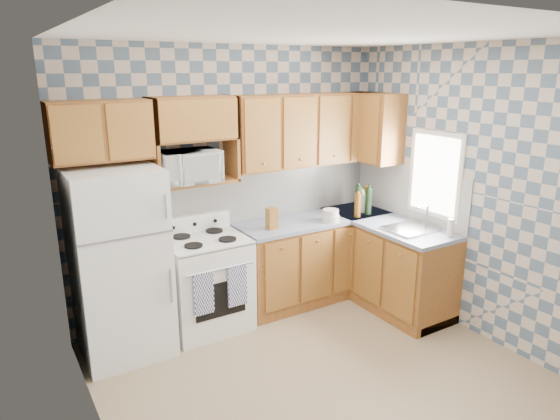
% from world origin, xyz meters
% --- Properties ---
extents(floor, '(3.40, 3.40, 0.00)m').
position_xyz_m(floor, '(0.00, 0.00, 0.00)').
color(floor, '#8D7356').
rests_on(floor, ground).
extents(back_wall, '(3.40, 0.02, 2.70)m').
position_xyz_m(back_wall, '(0.00, 1.60, 1.35)').
color(back_wall, slate).
rests_on(back_wall, ground).
extents(right_wall, '(0.02, 3.20, 2.70)m').
position_xyz_m(right_wall, '(1.70, 0.00, 1.35)').
color(right_wall, slate).
rests_on(right_wall, ground).
extents(backsplash_back, '(2.60, 0.02, 0.56)m').
position_xyz_m(backsplash_back, '(0.40, 1.59, 1.20)').
color(backsplash_back, white).
rests_on(backsplash_back, back_wall).
extents(backsplash_right, '(0.02, 1.60, 0.56)m').
position_xyz_m(backsplash_right, '(1.69, 0.80, 1.20)').
color(backsplash_right, white).
rests_on(backsplash_right, right_wall).
extents(refrigerator, '(0.75, 0.70, 1.68)m').
position_xyz_m(refrigerator, '(-1.27, 1.25, 0.84)').
color(refrigerator, white).
rests_on(refrigerator, floor).
extents(stove_body, '(0.76, 0.65, 0.90)m').
position_xyz_m(stove_body, '(-0.47, 1.28, 0.45)').
color(stove_body, white).
rests_on(stove_body, floor).
extents(cooktop, '(0.76, 0.65, 0.02)m').
position_xyz_m(cooktop, '(-0.47, 1.28, 0.91)').
color(cooktop, silver).
rests_on(cooktop, stove_body).
extents(backguard, '(0.76, 0.08, 0.17)m').
position_xyz_m(backguard, '(-0.47, 1.55, 1.00)').
color(backguard, white).
rests_on(backguard, cooktop).
extents(dish_towel_left, '(0.19, 0.02, 0.40)m').
position_xyz_m(dish_towel_left, '(-0.64, 0.93, 0.53)').
color(dish_towel_left, navy).
rests_on(dish_towel_left, stove_body).
extents(dish_towel_right, '(0.19, 0.02, 0.40)m').
position_xyz_m(dish_towel_right, '(-0.31, 0.93, 0.53)').
color(dish_towel_right, navy).
rests_on(dish_towel_right, stove_body).
extents(base_cabinets_back, '(1.75, 0.60, 0.88)m').
position_xyz_m(base_cabinets_back, '(0.82, 1.30, 0.44)').
color(base_cabinets_back, brown).
rests_on(base_cabinets_back, floor).
extents(base_cabinets_right, '(0.60, 1.60, 0.88)m').
position_xyz_m(base_cabinets_right, '(1.40, 0.80, 0.44)').
color(base_cabinets_right, brown).
rests_on(base_cabinets_right, floor).
extents(countertop_back, '(1.77, 0.63, 0.04)m').
position_xyz_m(countertop_back, '(0.82, 1.30, 0.90)').
color(countertop_back, slate).
rests_on(countertop_back, base_cabinets_back).
extents(countertop_right, '(0.63, 1.60, 0.04)m').
position_xyz_m(countertop_right, '(1.40, 0.80, 0.90)').
color(countertop_right, slate).
rests_on(countertop_right, base_cabinets_right).
extents(upper_cabinets_back, '(1.75, 0.33, 0.74)m').
position_xyz_m(upper_cabinets_back, '(0.82, 1.44, 1.85)').
color(upper_cabinets_back, brown).
rests_on(upper_cabinets_back, back_wall).
extents(upper_cabinets_fridge, '(0.82, 0.33, 0.50)m').
position_xyz_m(upper_cabinets_fridge, '(-1.29, 1.44, 1.97)').
color(upper_cabinets_fridge, brown).
rests_on(upper_cabinets_fridge, back_wall).
extents(upper_cabinets_right, '(0.33, 0.70, 0.74)m').
position_xyz_m(upper_cabinets_right, '(1.53, 1.25, 1.85)').
color(upper_cabinets_right, brown).
rests_on(upper_cabinets_right, right_wall).
extents(microwave_shelf, '(0.80, 0.33, 0.03)m').
position_xyz_m(microwave_shelf, '(-0.47, 1.44, 1.44)').
color(microwave_shelf, brown).
rests_on(microwave_shelf, back_wall).
extents(microwave, '(0.55, 0.38, 0.30)m').
position_xyz_m(microwave, '(-0.54, 1.38, 1.60)').
color(microwave, white).
rests_on(microwave, microwave_shelf).
extents(sink, '(0.48, 0.40, 0.03)m').
position_xyz_m(sink, '(1.40, 0.45, 0.93)').
color(sink, '#B7B7BC').
rests_on(sink, countertop_right).
extents(window, '(0.02, 0.66, 0.86)m').
position_xyz_m(window, '(1.69, 0.45, 1.45)').
color(window, silver).
rests_on(window, right_wall).
extents(bottle_0, '(0.07, 0.07, 0.32)m').
position_xyz_m(bottle_0, '(1.30, 1.16, 1.08)').
color(bottle_0, black).
rests_on(bottle_0, countertop_back).
extents(bottle_1, '(0.07, 0.07, 0.30)m').
position_xyz_m(bottle_1, '(1.40, 1.10, 1.07)').
color(bottle_1, black).
rests_on(bottle_1, countertop_back).
extents(bottle_2, '(0.07, 0.07, 0.28)m').
position_xyz_m(bottle_2, '(1.45, 1.20, 1.06)').
color(bottle_2, '#5F3B0E').
rests_on(bottle_2, countertop_back).
extents(bottle_3, '(0.07, 0.07, 0.26)m').
position_xyz_m(bottle_3, '(1.23, 1.08, 1.05)').
color(bottle_3, '#5F3B0E').
rests_on(bottle_3, countertop_back).
extents(knife_block, '(0.10, 0.10, 0.21)m').
position_xyz_m(knife_block, '(0.23, 1.20, 1.03)').
color(knife_block, brown).
rests_on(knife_block, countertop_back).
extents(electric_kettle, '(0.16, 0.16, 0.20)m').
position_xyz_m(electric_kettle, '(1.42, 1.22, 1.02)').
color(electric_kettle, white).
rests_on(electric_kettle, countertop_back).
extents(food_containers, '(0.19, 0.19, 0.13)m').
position_xyz_m(food_containers, '(0.89, 1.10, 0.98)').
color(food_containers, beige).
rests_on(food_containers, countertop_back).
extents(soap_bottle, '(0.06, 0.06, 0.17)m').
position_xyz_m(soap_bottle, '(1.57, 0.11, 1.01)').
color(soap_bottle, beige).
rests_on(soap_bottle, countertop_right).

